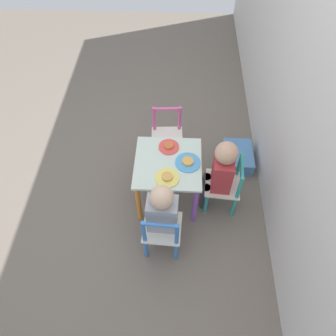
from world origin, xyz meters
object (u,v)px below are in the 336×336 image
at_px(chair_pink, 167,137).
at_px(storage_bin, 238,157).
at_px(plate_left, 169,147).
at_px(chair_teal, 225,185).
at_px(kids_table, 168,169).
at_px(child_back, 220,171).
at_px(child_right, 163,212).
at_px(plate_back, 188,162).
at_px(plate_right, 167,178).
at_px(chair_blue, 162,231).

height_order(chair_pink, storage_bin, chair_pink).
bearing_deg(plate_left, chair_teal, 67.85).
bearing_deg(chair_teal, kids_table, -90.00).
bearing_deg(storage_bin, chair_pink, -94.01).
bearing_deg(plate_left, child_back, 65.30).
bearing_deg(child_right, plate_back, -110.23).
height_order(kids_table, plate_right, plate_right).
bearing_deg(plate_back, child_right, -23.19).
height_order(chair_pink, plate_left, chair_pink).
distance_m(chair_pink, storage_bin, 0.65).
bearing_deg(storage_bin, kids_table, -56.49).
relative_size(chair_teal, child_back, 0.72).
relative_size(kids_table, plate_left, 3.18).
height_order(child_right, plate_right, child_right).
distance_m(chair_blue, storage_bin, 1.05).
bearing_deg(storage_bin, plate_right, -48.01).
bearing_deg(plate_right, child_right, -4.75).
distance_m(chair_teal, plate_right, 0.50).
bearing_deg(plate_right, kids_table, 180.00).
bearing_deg(child_back, child_right, -44.17).
height_order(chair_teal, child_right, child_right).
xyz_separation_m(chair_teal, plate_right, (0.10, -0.44, 0.22)).
relative_size(chair_teal, plate_back, 2.77).
xyz_separation_m(child_right, plate_back, (-0.38, 0.16, 0.06)).
height_order(child_right, storage_bin, child_right).
xyz_separation_m(child_right, plate_right, (-0.23, 0.02, 0.06)).
xyz_separation_m(kids_table, plate_right, (0.14, 0.00, 0.09)).
bearing_deg(chair_pink, child_right, -93.00).
bearing_deg(plate_right, plate_back, 135.00).
relative_size(child_right, plate_right, 4.04).
distance_m(chair_teal, child_right, 0.59).
relative_size(chair_teal, chair_pink, 1.00).
xyz_separation_m(chair_teal, child_back, (-0.01, -0.06, 0.17)).
xyz_separation_m(chair_blue, plate_right, (-0.30, 0.02, 0.22)).
height_order(child_back, plate_back, child_back).
height_order(plate_right, plate_left, same).
height_order(child_back, plate_left, child_back).
distance_m(plate_back, storage_bin, 0.72).
height_order(plate_back, storage_bin, plate_back).
height_order(chair_teal, plate_right, chair_teal).
distance_m(chair_blue, plate_right, 0.37).
distance_m(kids_table, plate_left, 0.17).
bearing_deg(plate_right, chair_blue, -4.38).
xyz_separation_m(child_right, storage_bin, (-0.77, 0.61, -0.34)).
relative_size(chair_teal, child_right, 0.73).
distance_m(plate_left, storage_bin, 0.76).
relative_size(kids_table, chair_pink, 0.96).
bearing_deg(storage_bin, child_back, -27.28).
xyz_separation_m(kids_table, chair_teal, (0.04, 0.44, -0.13)).
height_order(chair_teal, storage_bin, chair_teal).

